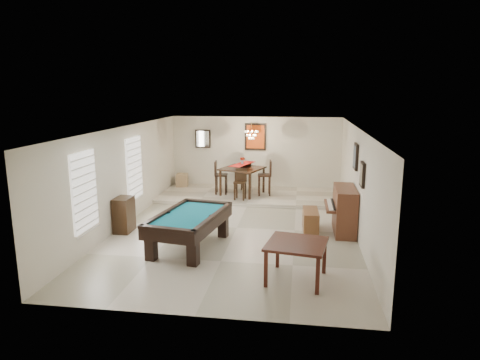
% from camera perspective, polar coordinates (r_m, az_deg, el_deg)
% --- Properties ---
extents(ground_plane, '(6.00, 9.00, 0.02)m').
position_cam_1_polar(ground_plane, '(11.23, -0.44, -6.43)').
color(ground_plane, beige).
extents(wall_back, '(6.00, 0.04, 2.60)m').
position_cam_1_polar(wall_back, '(15.28, 2.07, 3.56)').
color(wall_back, silver).
rests_on(wall_back, ground_plane).
extents(wall_front, '(6.00, 0.04, 2.60)m').
position_cam_1_polar(wall_front, '(6.63, -6.30, -7.82)').
color(wall_front, silver).
rests_on(wall_front, ground_plane).
extents(wall_left, '(0.04, 9.00, 2.60)m').
position_cam_1_polar(wall_left, '(11.71, -15.12, 0.55)').
color(wall_left, silver).
rests_on(wall_left, ground_plane).
extents(wall_right, '(0.04, 9.00, 2.60)m').
position_cam_1_polar(wall_right, '(10.86, 15.40, -0.34)').
color(wall_right, silver).
rests_on(wall_right, ground_plane).
extents(ceiling, '(6.00, 9.00, 0.04)m').
position_cam_1_polar(ceiling, '(10.70, -0.46, 6.95)').
color(ceiling, white).
rests_on(ceiling, wall_back).
extents(dining_step, '(6.00, 2.50, 0.12)m').
position_cam_1_polar(dining_step, '(14.31, 1.50, -2.09)').
color(dining_step, beige).
rests_on(dining_step, ground_plane).
extents(window_left_front, '(0.06, 1.00, 1.70)m').
position_cam_1_polar(window_left_front, '(9.74, -20.04, -1.43)').
color(window_left_front, white).
rests_on(window_left_front, wall_left).
extents(window_left_rear, '(0.06, 1.00, 1.70)m').
position_cam_1_polar(window_left_rear, '(12.22, -13.93, 1.56)').
color(window_left_rear, white).
rests_on(window_left_rear, wall_left).
extents(pool_table, '(1.61, 2.49, 0.77)m').
position_cam_1_polar(pool_table, '(9.84, -6.72, -6.79)').
color(pool_table, black).
rests_on(pool_table, ground_plane).
extents(square_table, '(1.24, 1.24, 0.74)m').
position_cam_1_polar(square_table, '(8.25, 7.50, -10.69)').
color(square_table, '#37150D').
rests_on(square_table, ground_plane).
extents(upright_piano, '(0.77, 1.38, 1.15)m').
position_cam_1_polar(upright_piano, '(11.03, 13.07, -3.92)').
color(upright_piano, brown).
rests_on(upright_piano, ground_plane).
extents(piano_bench, '(0.41, 0.98, 0.54)m').
position_cam_1_polar(piano_bench, '(11.08, 9.38, -5.34)').
color(piano_bench, brown).
rests_on(piano_bench, ground_plane).
extents(apothecary_chest, '(0.39, 0.59, 0.89)m').
position_cam_1_polar(apothecary_chest, '(11.21, -15.22, -4.48)').
color(apothecary_chest, black).
rests_on(apothecary_chest, ground_plane).
extents(dining_table, '(1.56, 1.56, 1.01)m').
position_cam_1_polar(dining_table, '(14.16, 0.32, 0.12)').
color(dining_table, black).
rests_on(dining_table, dining_step).
extents(flower_vase, '(0.18, 0.18, 0.24)m').
position_cam_1_polar(flower_vase, '(14.05, 0.33, 2.62)').
color(flower_vase, '#AA260E').
rests_on(flower_vase, dining_table).
extents(dining_chair_south, '(0.38, 0.38, 0.96)m').
position_cam_1_polar(dining_chair_south, '(13.47, 0.01, -0.61)').
color(dining_chair_south, black).
rests_on(dining_chair_south, dining_step).
extents(dining_chair_north, '(0.39, 0.39, 1.00)m').
position_cam_1_polar(dining_chair_north, '(14.85, 0.83, 0.65)').
color(dining_chair_north, black).
rests_on(dining_chair_north, dining_step).
extents(dining_chair_west, '(0.44, 0.44, 1.10)m').
position_cam_1_polar(dining_chair_west, '(14.23, -2.52, 0.34)').
color(dining_chair_west, black).
rests_on(dining_chair_west, dining_step).
extents(dining_chair_east, '(0.48, 0.48, 1.15)m').
position_cam_1_polar(dining_chair_east, '(14.05, 3.27, 0.30)').
color(dining_chair_east, black).
rests_on(dining_chair_east, dining_step).
extents(corner_bench, '(0.45, 0.54, 0.44)m').
position_cam_1_polar(corner_bench, '(15.55, -7.72, 0.01)').
color(corner_bench, '#A58459').
rests_on(corner_bench, dining_step).
extents(chandelier, '(0.44, 0.44, 0.60)m').
position_cam_1_polar(chandelier, '(13.89, 1.53, 6.45)').
color(chandelier, '#FFE5B2').
rests_on(chandelier, ceiling).
extents(back_painting, '(0.75, 0.06, 0.95)m').
position_cam_1_polar(back_painting, '(15.17, 2.07, 5.78)').
color(back_painting, '#D84C14').
rests_on(back_painting, wall_back).
extents(back_mirror, '(0.55, 0.06, 0.65)m').
position_cam_1_polar(back_mirror, '(15.49, -4.97, 5.50)').
color(back_mirror, white).
rests_on(back_mirror, wall_back).
extents(right_picture_upper, '(0.06, 0.55, 0.65)m').
position_cam_1_polar(right_picture_upper, '(11.04, 15.18, 3.04)').
color(right_picture_upper, slate).
rests_on(right_picture_upper, wall_right).
extents(right_picture_lower, '(0.06, 0.45, 0.55)m').
position_cam_1_polar(right_picture_lower, '(9.81, 16.01, 0.71)').
color(right_picture_lower, gray).
rests_on(right_picture_lower, wall_right).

